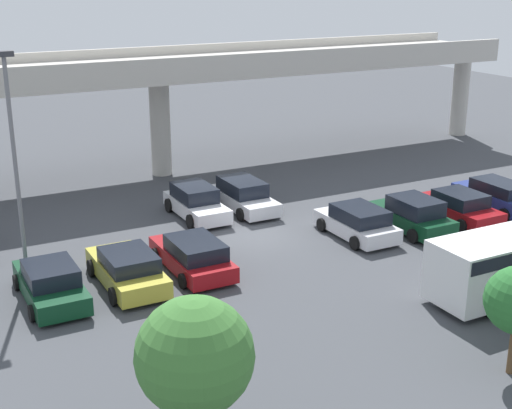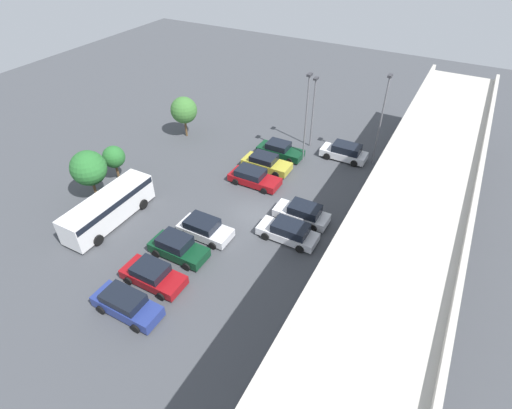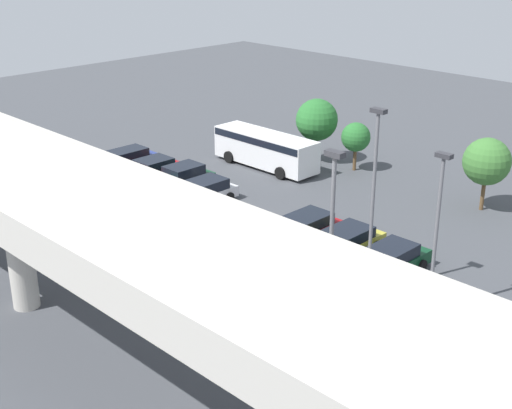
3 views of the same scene
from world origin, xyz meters
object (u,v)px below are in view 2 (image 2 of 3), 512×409
Objects in this scene: lamp_post_near_aisle at (313,107)px; parked_car_5 at (289,232)px; parked_car_8 at (153,275)px; shuttle_bus at (108,207)px; parked_car_1 at (280,150)px; parked_car_6 at (204,228)px; lamp_post_by_overpass at (307,113)px; parked_car_7 at (178,247)px; parked_car_0 at (345,152)px; parked_car_2 at (266,163)px; lamp_post_mid_lot at (382,115)px; parked_car_3 at (253,177)px; parked_car_9 at (126,304)px; tree_front_centre at (114,157)px; tree_front_far_right at (88,168)px; parked_car_4 at (302,213)px; tree_front_left at (184,110)px.

parked_car_5 is at bearing 16.08° from lamp_post_near_aisle.
shuttle_bus reaches higher than parked_car_8.
parked_car_1 is 1.10× the size of parked_car_6.
lamp_post_by_overpass is (-0.42, 2.41, 4.46)m from parked_car_1.
parked_car_7 is (16.61, -0.36, 0.08)m from parked_car_1.
lamp_post_by_overpass is at bearing 30.75° from parked_car_0.
parked_car_8 is (19.56, -0.26, 0.00)m from parked_car_1.
lamp_post_by_overpass reaches higher than parked_car_6.
parked_car_2 is 11.72m from lamp_post_mid_lot.
parked_car_8 reaches higher than parked_car_3.
parked_car_9 is at bearing -4.40° from lamp_post_near_aisle.
parked_car_1 is at bearing 154.59° from shuttle_bus.
parked_car_0 is at bearing 74.13° from parked_car_8.
tree_front_far_right reaches higher than tree_front_centre.
lamp_post_mid_lot is at bearing -100.61° from parked_car_5.
parked_car_1 is 10.48m from parked_car_4.
tree_front_far_right is at bearing 18.81° from parked_car_4.
tree_front_centre reaches higher than parked_car_7.
tree_front_far_right reaches higher than parked_car_0.
parked_car_6 is 1.25× the size of tree_front_centre.
parked_car_2 is 10.27m from parked_car_5.
lamp_post_mid_lot is at bearing 131.44° from tree_front_far_right.
parked_car_0 reaches higher than parked_car_1.
tree_front_left is at bearing 120.33° from parked_car_8.
parked_car_4 is 18.42m from tree_front_far_right.
parked_car_5 is 1.38× the size of tree_front_centre.
tree_front_far_right reaches higher than parked_car_9.
parked_car_8 is (11.10, -6.43, -0.07)m from parked_car_4.
parked_car_8 is (8.49, -6.38, -0.06)m from parked_car_5.
lamp_post_mid_lot is at bearing 70.90° from parked_car_9.
shuttle_bus is (-6.27, -7.58, 0.72)m from parked_car_9.
parked_car_3 is 14.34m from tree_front_far_right.
parked_car_3 is 0.54× the size of lamp_post_by_overpass.
lamp_post_near_aisle is at bearing -70.45° from parked_car_4.
parked_car_4 is 1.05× the size of parked_car_6.
tree_front_centre is at bearing 154.07° from parked_car_7.
parked_car_5 is at bearing 24.87° from parked_car_6.
parked_car_9 is at bearing -86.89° from parked_car_7.
tree_front_centre is (-11.19, -11.52, 1.65)m from parked_car_9.
parked_car_7 reaches higher than parked_car_9.
parked_car_3 is 8.13m from parked_car_5.
tree_front_centre reaches higher than parked_car_4.
tree_front_centre is at bearing 143.40° from parked_car_8.
tree_front_centre is at bearing -2.84° from tree_front_left.
tree_front_left is 10.12m from tree_front_centre.
parked_car_0 is 5.54m from lamp_post_near_aisle.
tree_front_far_right reaches higher than shuttle_bus.
parked_car_3 is at bearing 115.20° from tree_front_centre.
parked_car_6 is 15.13m from lamp_post_by_overpass.
shuttle_bus is at bearing 19.97° from parked_car_5.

